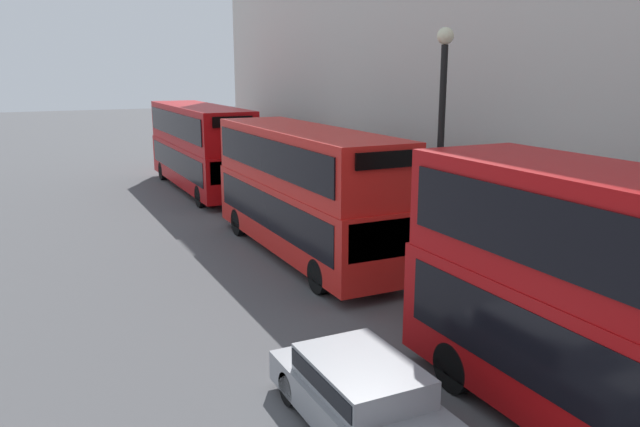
{
  "coord_description": "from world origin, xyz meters",
  "views": [
    {
      "loc": [
        -6.73,
        -0.05,
        6.16
      ],
      "look_at": [
        0.48,
        14.79,
        2.3
      ],
      "focal_mm": 35.0,
      "sensor_mm": 36.0,
      "label": 1
    }
  ],
  "objects_px": {
    "bus_third_in_queue": "(200,144)",
    "car_hatchback": "(363,394)",
    "bus_second_in_queue": "(304,187)",
    "pedestrian": "(574,323)"
  },
  "relations": [
    {
      "from": "bus_third_in_queue",
      "to": "car_hatchback",
      "type": "bearing_deg",
      "value": -98.51
    },
    {
      "from": "bus_second_in_queue",
      "to": "pedestrian",
      "type": "bearing_deg",
      "value": -76.61
    },
    {
      "from": "car_hatchback",
      "to": "bus_third_in_queue",
      "type": "bearing_deg",
      "value": 81.49
    },
    {
      "from": "bus_third_in_queue",
      "to": "bus_second_in_queue",
      "type": "bearing_deg",
      "value": -90.0
    },
    {
      "from": "bus_third_in_queue",
      "to": "pedestrian",
      "type": "height_order",
      "value": "bus_third_in_queue"
    },
    {
      "from": "car_hatchback",
      "to": "pedestrian",
      "type": "distance_m",
      "value": 5.65
    },
    {
      "from": "car_hatchback",
      "to": "pedestrian",
      "type": "bearing_deg",
      "value": 5.71
    },
    {
      "from": "bus_second_in_queue",
      "to": "car_hatchback",
      "type": "xyz_separation_m",
      "value": [
        -3.4,
        -9.91,
        -1.68
      ]
    },
    {
      "from": "pedestrian",
      "to": "car_hatchback",
      "type": "bearing_deg",
      "value": -174.29
    },
    {
      "from": "bus_second_in_queue",
      "to": "pedestrian",
      "type": "distance_m",
      "value": 9.74
    }
  ]
}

